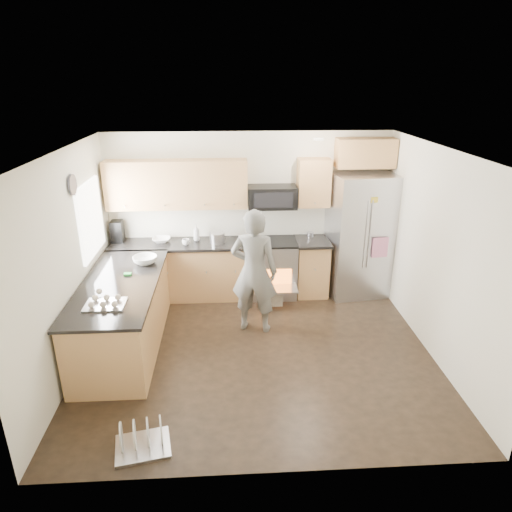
{
  "coord_description": "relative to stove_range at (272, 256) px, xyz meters",
  "views": [
    {
      "loc": [
        -0.33,
        -5.13,
        3.38
      ],
      "look_at": [
        0.02,
        0.5,
        1.15
      ],
      "focal_mm": 32.0,
      "sensor_mm": 36.0,
      "label": 1
    }
  ],
  "objects": [
    {
      "name": "refrigerator",
      "position": [
        1.42,
        0.01,
        0.32
      ],
      "size": [
        1.06,
        0.87,
        1.99
      ],
      "rotation": [
        0.0,
        0.0,
        0.13
      ],
      "color": "#B7B7BC",
      "rests_on": "ground"
    },
    {
      "name": "ground",
      "position": [
        -0.35,
        -1.69,
        -0.68
      ],
      "size": [
        4.5,
        4.5,
        0.0
      ],
      "primitive_type": "plane",
      "color": "black",
      "rests_on": "ground"
    },
    {
      "name": "back_cabinet_run",
      "position": [
        -0.94,
        0.06,
        0.29
      ],
      "size": [
        4.45,
        0.64,
        2.5
      ],
      "color": "#BA894A",
      "rests_on": "ground"
    },
    {
      "name": "peninsula",
      "position": [
        -2.1,
        -1.44,
        -0.21
      ],
      "size": [
        0.96,
        2.36,
        1.03
      ],
      "color": "#BA894A",
      "rests_on": "ground"
    },
    {
      "name": "dish_rack",
      "position": [
        -1.57,
        -3.32,
        -0.59
      ],
      "size": [
        0.59,
        0.51,
        0.32
      ],
      "rotation": [
        0.0,
        0.0,
        0.2
      ],
      "color": "#B7B7BC",
      "rests_on": "ground"
    },
    {
      "name": "room_shell",
      "position": [
        -0.39,
        -1.68,
        1.0
      ],
      "size": [
        4.54,
        4.04,
        2.62
      ],
      "color": "white",
      "rests_on": "ground"
    },
    {
      "name": "stove_range",
      "position": [
        0.0,
        0.0,
        0.0
      ],
      "size": [
        0.76,
        0.97,
        1.79
      ],
      "color": "#B7B7BC",
      "rests_on": "ground"
    },
    {
      "name": "person",
      "position": [
        -0.35,
        -1.11,
        0.21
      ],
      "size": [
        0.73,
        0.57,
        1.77
      ],
      "primitive_type": "imported",
      "rotation": [
        0.0,
        0.0,
        2.9
      ],
      "color": "slate",
      "rests_on": "ground"
    }
  ]
}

